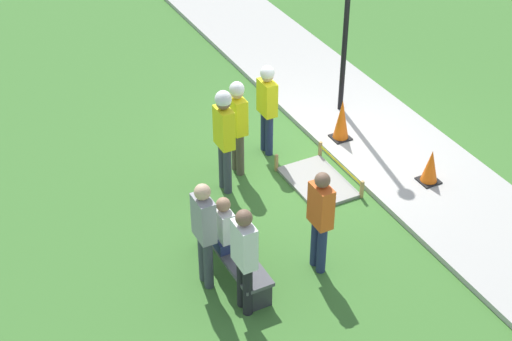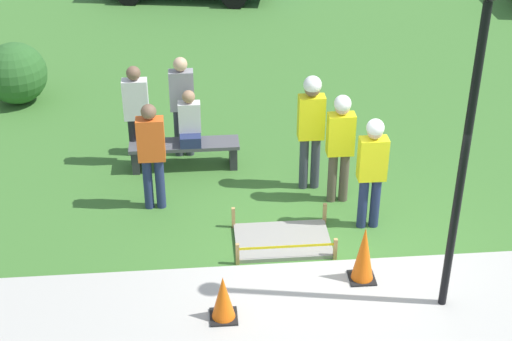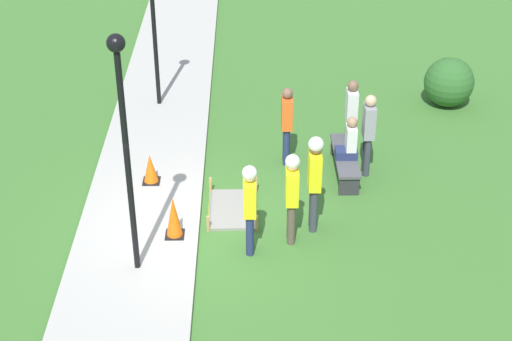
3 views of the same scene
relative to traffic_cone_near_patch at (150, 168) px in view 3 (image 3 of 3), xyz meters
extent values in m
plane|color=#3D702D|center=(1.63, 1.03, -0.40)|extent=(60.00, 60.00, 0.00)
cube|color=#ADAAA3|center=(1.63, -0.08, -0.35)|extent=(28.00, 2.21, 0.10)
cube|color=gray|center=(0.92, 1.64, -0.37)|extent=(1.34, 0.89, 0.06)
cube|color=tan|center=(0.25, 1.19, -0.24)|extent=(0.05, 0.05, 0.33)
cube|color=tan|center=(1.59, 1.19, -0.24)|extent=(0.05, 0.05, 0.33)
cube|color=tan|center=(0.25, 2.09, -0.24)|extent=(0.05, 0.05, 0.33)
cube|color=tan|center=(1.59, 2.09, -0.24)|extent=(0.05, 0.05, 0.33)
cube|color=yellow|center=(0.92, 1.19, -0.16)|extent=(1.34, 0.00, 0.04)
cube|color=black|center=(0.00, 0.00, -0.29)|extent=(0.34, 0.34, 0.02)
cone|color=orange|center=(0.00, 0.00, 0.02)|extent=(0.29, 0.29, 0.59)
cube|color=black|center=(1.84, 0.60, -0.29)|extent=(0.34, 0.34, 0.02)
cone|color=orange|center=(1.84, 0.60, 0.11)|extent=(0.29, 0.29, 0.78)
cube|color=#2D2D33|center=(-1.23, 3.91, -0.21)|extent=(0.12, 0.40, 0.39)
cube|color=#2D2D33|center=(0.36, 3.91, -0.21)|extent=(0.12, 0.40, 0.39)
cube|color=#4C4C51|center=(-0.44, 3.91, 0.02)|extent=(1.79, 0.44, 0.06)
cube|color=navy|center=(-0.33, 3.91, 0.14)|extent=(0.34, 0.44, 0.18)
cube|color=silver|center=(-0.33, 3.99, 0.48)|extent=(0.36, 0.20, 0.50)
sphere|color=#A37A5B|center=(-0.33, 3.99, 0.83)|extent=(0.21, 0.21, 0.21)
cylinder|color=#383D47|center=(1.42, 3.11, 0.04)|extent=(0.14, 0.14, 0.88)
cylinder|color=#383D47|center=(1.60, 3.11, 0.04)|extent=(0.14, 0.14, 0.88)
cube|color=yellow|center=(1.51, 3.11, 0.83)|extent=(0.40, 0.22, 0.70)
sphere|color=brown|center=(1.51, 3.11, 1.29)|extent=(0.24, 0.24, 0.24)
sphere|color=white|center=(1.51, 3.11, 1.36)|extent=(0.27, 0.27, 0.27)
cylinder|color=navy|center=(2.11, 1.95, 0.00)|extent=(0.14, 0.14, 0.81)
cylinder|color=navy|center=(2.29, 1.95, 0.00)|extent=(0.14, 0.14, 0.81)
cube|color=yellow|center=(2.20, 1.95, 0.72)|extent=(0.40, 0.22, 0.64)
sphere|color=tan|center=(2.20, 1.95, 1.15)|extent=(0.22, 0.22, 0.22)
sphere|color=white|center=(2.20, 1.95, 1.21)|extent=(0.25, 0.25, 0.25)
cylinder|color=brown|center=(1.80, 2.69, 0.01)|extent=(0.14, 0.14, 0.82)
cylinder|color=brown|center=(1.98, 2.69, 0.01)|extent=(0.14, 0.14, 0.82)
cube|color=yellow|center=(1.89, 2.69, 0.74)|extent=(0.40, 0.22, 0.65)
sphere|color=tan|center=(1.89, 2.69, 1.18)|extent=(0.22, 0.22, 0.22)
sphere|color=white|center=(1.89, 2.69, 1.24)|extent=(0.26, 0.26, 0.26)
cylinder|color=navy|center=(-0.99, 2.74, 0.01)|extent=(0.14, 0.14, 0.83)
cylinder|color=navy|center=(-0.81, 2.74, 0.01)|extent=(0.14, 0.14, 0.83)
cube|color=#E55B1E|center=(-0.90, 2.74, 0.76)|extent=(0.40, 0.22, 0.66)
sphere|color=brown|center=(-0.90, 2.74, 1.20)|extent=(0.23, 0.23, 0.23)
cylinder|color=black|center=(-1.26, 4.09, 0.02)|extent=(0.14, 0.14, 0.85)
cylinder|color=black|center=(-1.08, 4.09, 0.02)|extent=(0.14, 0.14, 0.85)
cube|color=silver|center=(-1.17, 4.09, 0.78)|extent=(0.40, 0.22, 0.67)
sphere|color=brown|center=(-1.17, 4.09, 1.23)|extent=(0.23, 0.23, 0.23)
cylinder|color=#383D47|center=(-0.53, 4.34, 0.02)|extent=(0.14, 0.14, 0.85)
cylinder|color=#383D47|center=(-0.35, 4.34, 0.02)|extent=(0.14, 0.14, 0.85)
cube|color=gray|center=(-0.44, 4.34, 0.79)|extent=(0.40, 0.22, 0.68)
sphere|color=tan|center=(-0.44, 4.34, 1.24)|extent=(0.23, 0.23, 0.23)
cylinder|color=black|center=(2.75, 0.04, 1.66)|extent=(0.10, 0.10, 3.94)
sphere|color=black|center=(2.75, 0.04, 3.73)|extent=(0.28, 0.28, 0.28)
cylinder|color=black|center=(-3.58, -0.17, 1.38)|extent=(0.10, 0.10, 3.36)
sphere|color=#2D6028|center=(-3.60, 6.73, 0.19)|extent=(1.18, 1.18, 1.18)
camera|label=1|loc=(-8.25, 7.56, 7.53)|focal=55.00mm
camera|label=2|loc=(-0.25, -7.38, 6.09)|focal=55.00mm
camera|label=3|loc=(13.35, 1.90, 7.93)|focal=55.00mm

